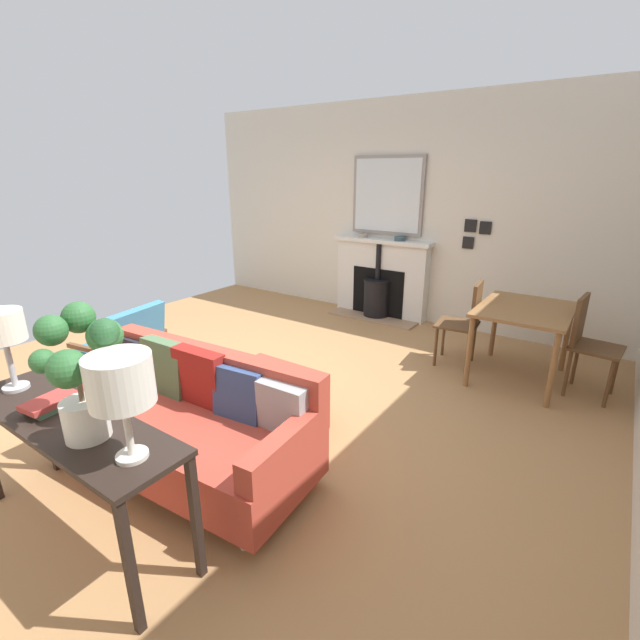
# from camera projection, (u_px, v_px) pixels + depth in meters

# --- Properties ---
(ground_plane) EXTENTS (5.94, 6.05, 0.01)m
(ground_plane) POSITION_uv_depth(u_px,v_px,m) (244.00, 394.00, 4.04)
(ground_plane) COLOR #A87A4C
(wall_left) EXTENTS (0.12, 6.05, 2.83)m
(wall_left) POSITION_uv_depth(u_px,v_px,m) (393.00, 213.00, 5.90)
(wall_left) COLOR beige
(wall_left) RESTS_ON ground
(fireplace) EXTENTS (0.49, 1.40, 1.08)m
(fireplace) POSITION_uv_depth(u_px,v_px,m) (380.00, 283.00, 6.09)
(fireplace) COLOR #9E7A5B
(fireplace) RESTS_ON ground
(mirror_over_mantel) EXTENTS (0.04, 1.01, 1.00)m
(mirror_over_mantel) POSITION_uv_depth(u_px,v_px,m) (387.00, 195.00, 5.79)
(mirror_over_mantel) COLOR gray
(mantel_bowl_near) EXTENTS (0.12, 0.12, 0.05)m
(mantel_bowl_near) POSITION_uv_depth(u_px,v_px,m) (363.00, 235.00, 6.05)
(mantel_bowl_near) COLOR #9E9384
(mantel_bowl_near) RESTS_ON fireplace
(mantel_bowl_far) EXTENTS (0.14, 0.14, 0.06)m
(mantel_bowl_far) POSITION_uv_depth(u_px,v_px,m) (400.00, 238.00, 5.75)
(mantel_bowl_far) COLOR #334C56
(mantel_bowl_far) RESTS_ON fireplace
(sofa) EXTENTS (0.92, 1.88, 0.80)m
(sofa) POSITION_uv_depth(u_px,v_px,m) (188.00, 420.00, 2.95)
(sofa) COLOR #B2B2B7
(sofa) RESTS_ON ground
(ottoman) EXTENTS (0.52, 0.74, 0.41)m
(ottoman) POSITION_uv_depth(u_px,v_px,m) (273.00, 391.00, 3.56)
(ottoman) COLOR #B2B2B7
(ottoman) RESTS_ON ground
(armchair_accent) EXTENTS (0.76, 0.69, 0.79)m
(armchair_accent) POSITION_uv_depth(u_px,v_px,m) (126.00, 341.00, 4.07)
(armchair_accent) COLOR brown
(armchair_accent) RESTS_ON ground
(console_table) EXTENTS (0.41, 1.53, 0.74)m
(console_table) POSITION_uv_depth(u_px,v_px,m) (70.00, 433.00, 2.28)
(console_table) COLOR black
(console_table) RESTS_ON ground
(table_lamp_near_end) EXTENTS (0.23, 0.23, 0.48)m
(table_lamp_near_end) POSITION_uv_depth(u_px,v_px,m) (2.00, 330.00, 2.44)
(table_lamp_near_end) COLOR #B2B2B7
(table_lamp_near_end) RESTS_ON console_table
(table_lamp_far_end) EXTENTS (0.27, 0.27, 0.49)m
(table_lamp_far_end) POSITION_uv_depth(u_px,v_px,m) (121.00, 383.00, 1.83)
(table_lamp_far_end) COLOR beige
(table_lamp_far_end) RESTS_ON console_table
(potted_plant) EXTENTS (0.43, 0.44, 0.62)m
(potted_plant) POSITION_uv_depth(u_px,v_px,m) (81.00, 365.00, 1.99)
(potted_plant) COLOR silver
(potted_plant) RESTS_ON console_table
(book_stack) EXTENTS (0.28, 0.18, 0.06)m
(book_stack) POSITION_uv_depth(u_px,v_px,m) (51.00, 403.00, 2.34)
(book_stack) COLOR #4C7056
(book_stack) RESTS_ON console_table
(dining_table) EXTENTS (1.01, 0.80, 0.73)m
(dining_table) POSITION_uv_depth(u_px,v_px,m) (524.00, 318.00, 4.15)
(dining_table) COLOR olive
(dining_table) RESTS_ON ground
(dining_chair_near_fireplace) EXTENTS (0.44, 0.44, 0.90)m
(dining_chair_near_fireplace) POSITION_uv_depth(u_px,v_px,m) (466.00, 318.00, 4.48)
(dining_chair_near_fireplace) COLOR brown
(dining_chair_near_fireplace) RESTS_ON ground
(dining_chair_by_back_wall) EXTENTS (0.44, 0.44, 0.91)m
(dining_chair_by_back_wall) POSITION_uv_depth(u_px,v_px,m) (587.00, 338.00, 3.90)
(dining_chair_by_back_wall) COLOR brown
(dining_chair_by_back_wall) RESTS_ON ground
(photo_gallery_row) EXTENTS (0.02, 0.32, 0.35)m
(photo_gallery_row) POSITION_uv_depth(u_px,v_px,m) (475.00, 232.00, 5.29)
(photo_gallery_row) COLOR black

